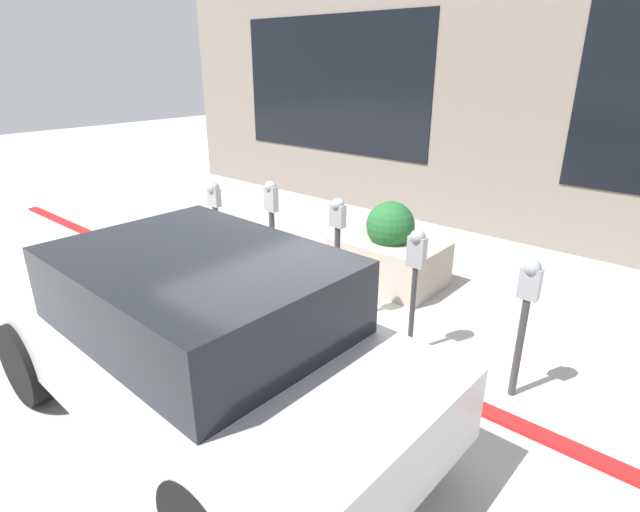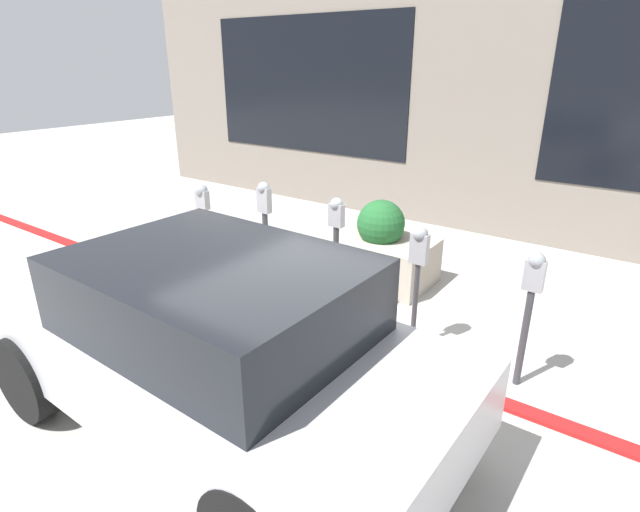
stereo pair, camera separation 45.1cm
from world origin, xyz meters
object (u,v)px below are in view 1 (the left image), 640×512
Objects in this scene: parking_meter_nearest at (526,304)px; parking_meter_fourth at (272,219)px; parking_meter_second at (416,263)px; parking_meter_middle at (337,239)px; planter_box at (389,253)px; parked_car_front at (194,333)px; parking_meter_farthest at (215,213)px.

parking_meter_fourth is at bearing -1.16° from parking_meter_nearest.
parking_meter_middle is at bearing -0.46° from parking_meter_second.
parked_car_front reaches higher than planter_box.
parking_meter_nearest reaches higher than planter_box.
planter_box is at bearing -48.92° from parking_meter_second.
parking_meter_farthest is at bearing 34.76° from planter_box.
parking_meter_second is 0.32× the size of parked_car_front.
parking_meter_farthest is 3.04m from parked_car_front.
parked_car_front is (0.81, 2.04, -0.19)m from parking_meter_second.
parking_meter_nearest is 4.17m from parking_meter_farthest.
parking_meter_middle reaches higher than planter_box.
parked_car_front reaches higher than parking_meter_nearest.
parking_meter_middle is at bearing 96.89° from planter_box.
planter_box is at bearing -83.11° from parking_meter_middle.
parked_car_front reaches higher than parking_meter_second.
parked_car_front reaches higher than parking_meter_farthest.
parking_meter_second is at bearing -110.37° from parked_car_front.
parking_meter_fourth is at bearing -1.36° from parking_meter_second.
parking_meter_fourth is at bearing 54.10° from planter_box.
parking_meter_nearest is 0.99× the size of parking_meter_farthest.
parking_meter_farthest is at bearing -40.23° from parked_car_front.
parked_car_front is (-2.28, 2.01, -0.11)m from parking_meter_farthest.
parking_meter_nearest is 0.98× the size of parking_meter_second.
parking_meter_fourth reaches higher than parking_meter_farthest.
parking_meter_second is 2.20m from parked_car_front.
parking_meter_fourth is 1.03m from parking_meter_farthest.
planter_box is at bearing -82.98° from parked_car_front.
parking_meter_nearest is at bearing 178.84° from parking_meter_fourth.
parking_meter_nearest is 0.31× the size of parked_car_front.
parking_meter_nearest is 0.90× the size of parking_meter_middle.
parking_meter_fourth is (3.15, -0.06, 0.09)m from parking_meter_nearest.
parking_meter_farthest is (1.02, 0.08, -0.09)m from parking_meter_fourth.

